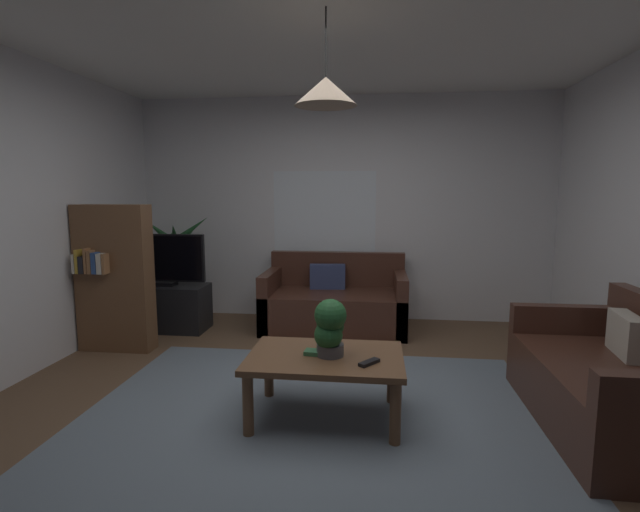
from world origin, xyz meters
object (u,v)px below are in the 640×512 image
couch_right_side (616,388)px  tv_stand (167,307)px  couch_under_window (335,304)px  book_on_table_0 (313,352)px  remote_on_table_0 (369,362)px  tv (163,259)px  potted_palm_corner (176,270)px  potted_plant_on_table (330,327)px  pendant_lamp (326,91)px  bookshelf_corner (114,278)px  coffee_table (325,365)px

couch_right_side → tv_stand: (-3.83, 1.76, -0.02)m
couch_under_window → book_on_table_0: couch_under_window is taller
remote_on_table_0 → tv: tv is taller
potted_palm_corner → potted_plant_on_table: bearing=-48.5°
couch_right_side → pendant_lamp: bearing=-87.7°
tv_stand → bookshelf_corner: size_ratio=0.64×
tv_stand → pendant_lamp: (1.96, -1.83, 1.88)m
couch_under_window → bookshelf_corner: size_ratio=1.11×
remote_on_table_0 → tv_stand: size_ratio=0.18×
potted_plant_on_table → tv: (-2.00, 1.83, 0.15)m
potted_plant_on_table → pendant_lamp: pendant_lamp is taller
bookshelf_corner → remote_on_table_0: bearing=-27.6°
couch_right_side → bookshelf_corner: size_ratio=1.09×
couch_right_side → potted_plant_on_table: size_ratio=3.94×
couch_right_side → potted_palm_corner: potted_palm_corner is taller
couch_right_side → coffee_table: 1.87m
couch_right_side → potted_palm_corner: 4.56m
bookshelf_corner → tv_stand: bearing=74.9°
tv_stand → tv: size_ratio=0.98×
coffee_table → pendant_lamp: size_ratio=1.77×
pendant_lamp → remote_on_table_0: bearing=-24.7°
pendant_lamp → book_on_table_0: bearing=179.0°
couch_under_window → remote_on_table_0: bearing=-79.5°
remote_on_table_0 → tv_stand: bearing=-2.3°
tv_stand → bookshelf_corner: bookshelf_corner is taller
coffee_table → pendant_lamp: pendant_lamp is taller
book_on_table_0 → potted_palm_corner: (-1.99, 2.36, 0.12)m
remote_on_table_0 → couch_right_side: bearing=-133.7°
remote_on_table_0 → potted_palm_corner: bearing=-7.8°
bookshelf_corner → couch_under_window: bearing=25.1°
tv_stand → book_on_table_0: bearing=-44.2°
couch_under_window → coffee_table: size_ratio=1.51×
coffee_table → remote_on_table_0: size_ratio=6.43×
book_on_table_0 → bookshelf_corner: (-2.07, 1.14, 0.25)m
remote_on_table_0 → potted_palm_corner: size_ratio=0.13×
couch_right_side → pendant_lamp: (-1.86, -0.07, 1.86)m
book_on_table_0 → remote_on_table_0: size_ratio=0.69×
coffee_table → remote_on_table_0: (0.29, -0.13, 0.08)m
couch_right_side → tv: tv is taller
potted_palm_corner → pendant_lamp: size_ratio=2.18×
remote_on_table_0 → tv: bearing=-2.0°
couch_right_side → tv: 4.23m
remote_on_table_0 → pendant_lamp: pendant_lamp is taller
tv → potted_palm_corner: 0.60m
couch_under_window → pendant_lamp: 2.80m
potted_plant_on_table → tv_stand: potted_plant_on_table is taller
book_on_table_0 → pendant_lamp: pendant_lamp is taller
couch_under_window → tv: (-1.84, -0.29, 0.52)m
book_on_table_0 → potted_palm_corner: bearing=130.1°
book_on_table_0 → couch_under_window: bearing=91.0°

